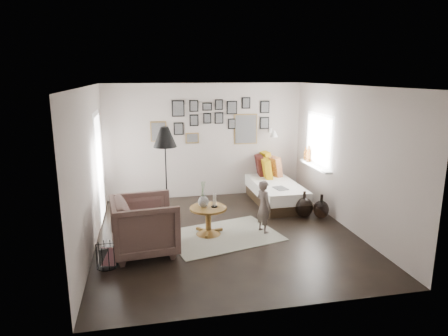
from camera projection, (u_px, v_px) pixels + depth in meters
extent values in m
plane|color=black|center=(227.00, 234.00, 7.13)|extent=(4.80, 4.80, 0.00)
plane|color=#A59990|center=(205.00, 141.00, 9.12)|extent=(4.50, 0.00, 4.50)
plane|color=#A59990|center=(271.00, 208.00, 4.54)|extent=(4.50, 0.00, 4.50)
plane|color=#A59990|center=(90.00, 169.00, 6.39)|extent=(0.00, 4.80, 4.80)
plane|color=#A59990|center=(348.00, 158.00, 7.27)|extent=(0.00, 4.80, 4.80)
plane|color=white|center=(227.00, 86.00, 6.53)|extent=(4.80, 4.80, 0.00)
plane|color=white|center=(99.00, 168.00, 7.59)|extent=(0.00, 2.14, 2.14)
plane|color=white|center=(99.00, 168.00, 7.59)|extent=(0.00, 1.88, 1.88)
plane|color=white|center=(99.00, 168.00, 7.59)|extent=(0.00, 1.93, 1.93)
plane|color=white|center=(319.00, 140.00, 8.38)|extent=(0.00, 1.30, 1.30)
plane|color=white|center=(319.00, 140.00, 8.38)|extent=(0.00, 1.14, 1.14)
cube|color=white|center=(315.00, 166.00, 8.50)|extent=(0.15, 1.32, 0.04)
cylinder|color=#8C4C14|center=(309.00, 156.00, 8.79)|extent=(0.10, 0.10, 0.28)
cylinder|color=#8C4C14|center=(306.00, 155.00, 8.96)|extent=(0.08, 0.08, 0.22)
cube|color=olive|center=(158.00, 131.00, 8.84)|extent=(0.35, 0.03, 0.45)
cube|color=black|center=(158.00, 132.00, 8.82)|extent=(0.30, 0.01, 0.40)
cube|color=black|center=(178.00, 108.00, 8.82)|extent=(0.28, 0.03, 0.36)
cube|color=black|center=(178.00, 109.00, 8.80)|extent=(0.23, 0.01, 0.31)
cube|color=black|center=(179.00, 129.00, 8.92)|extent=(0.22, 0.03, 0.28)
cube|color=black|center=(179.00, 129.00, 8.90)|extent=(0.17, 0.01, 0.23)
cube|color=black|center=(194.00, 106.00, 8.87)|extent=(0.20, 0.03, 0.26)
cube|color=black|center=(194.00, 106.00, 8.86)|extent=(0.15, 0.01, 0.21)
cube|color=black|center=(194.00, 120.00, 8.95)|extent=(0.20, 0.03, 0.26)
cube|color=black|center=(194.00, 120.00, 8.93)|extent=(0.15, 0.01, 0.21)
cube|color=black|center=(207.00, 107.00, 8.94)|extent=(0.22, 0.03, 0.18)
cube|color=black|center=(207.00, 107.00, 8.92)|extent=(0.17, 0.01, 0.13)
cube|color=black|center=(207.00, 118.00, 9.00)|extent=(0.18, 0.03, 0.24)
cube|color=black|center=(207.00, 118.00, 8.98)|extent=(0.13, 0.01, 0.19)
cube|color=black|center=(219.00, 105.00, 8.98)|extent=(0.18, 0.03, 0.24)
cube|color=black|center=(219.00, 105.00, 8.96)|extent=(0.13, 0.01, 0.19)
cube|color=black|center=(219.00, 118.00, 9.05)|extent=(0.20, 0.03, 0.26)
cube|color=black|center=(219.00, 118.00, 9.03)|extent=(0.15, 0.01, 0.21)
cube|color=black|center=(232.00, 108.00, 9.05)|extent=(0.24, 0.03, 0.30)
cube|color=black|center=(232.00, 108.00, 9.04)|extent=(0.19, 0.01, 0.25)
cube|color=black|center=(232.00, 124.00, 9.14)|extent=(0.18, 0.03, 0.24)
cube|color=black|center=(232.00, 124.00, 9.12)|extent=(0.13, 0.01, 0.19)
cube|color=olive|center=(246.00, 129.00, 9.23)|extent=(0.55, 0.03, 0.70)
cube|color=black|center=(246.00, 129.00, 9.22)|extent=(0.50, 0.01, 0.65)
cube|color=black|center=(246.00, 103.00, 9.10)|extent=(0.20, 0.03, 0.26)
cube|color=black|center=(246.00, 103.00, 9.08)|extent=(0.15, 0.01, 0.21)
cube|color=black|center=(265.00, 107.00, 9.21)|extent=(0.22, 0.03, 0.28)
cube|color=black|center=(265.00, 107.00, 9.19)|extent=(0.17, 0.01, 0.23)
cube|color=black|center=(264.00, 123.00, 9.29)|extent=(0.22, 0.03, 0.28)
cube|color=black|center=(265.00, 123.00, 9.27)|extent=(0.17, 0.01, 0.23)
cube|color=olive|center=(192.00, 138.00, 9.03)|extent=(0.30, 0.03, 0.24)
cube|color=black|center=(192.00, 138.00, 9.01)|extent=(0.25, 0.01, 0.19)
cube|color=white|center=(271.00, 131.00, 9.35)|extent=(0.06, 0.04, 0.10)
cylinder|color=white|center=(272.00, 130.00, 9.23)|extent=(0.02, 0.24, 0.02)
cone|color=white|center=(274.00, 134.00, 9.12)|extent=(0.18, 0.18, 0.14)
cube|color=white|center=(223.00, 236.00, 7.05)|extent=(2.17, 1.75, 0.01)
cone|color=brown|center=(208.00, 232.00, 7.11)|extent=(0.48, 0.48, 0.09)
cylinder|color=brown|center=(208.00, 221.00, 7.06)|extent=(0.10, 0.10, 0.37)
cylinder|color=brown|center=(208.00, 208.00, 7.01)|extent=(0.65, 0.65, 0.04)
ellipsoid|color=black|center=(203.00, 202.00, 6.98)|extent=(0.19, 0.19, 0.20)
cylinder|color=black|center=(203.00, 195.00, 6.95)|extent=(0.06, 0.06, 0.04)
cylinder|color=black|center=(214.00, 206.00, 7.02)|extent=(0.11, 0.11, 0.02)
cube|color=black|center=(274.00, 197.00, 8.90)|extent=(0.86, 2.00, 0.23)
cube|color=white|center=(274.00, 187.00, 8.84)|extent=(0.92, 2.06, 0.25)
cube|color=#A97A09|center=(264.00, 162.00, 9.54)|extent=(0.33, 0.62, 0.58)
cube|color=#331210|center=(260.00, 165.00, 9.42)|extent=(0.28, 0.54, 0.52)
cube|color=maroon|center=(273.00, 166.00, 9.31)|extent=(0.38, 0.55, 0.50)
cube|color=#A97A09|center=(266.00, 169.00, 9.13)|extent=(0.25, 0.49, 0.48)
cube|color=black|center=(280.00, 188.00, 8.28)|extent=(0.28, 0.35, 0.02)
imported|color=brown|center=(145.00, 226.00, 6.30)|extent=(1.10, 1.08, 0.91)
cube|color=white|center=(147.00, 223.00, 6.35)|extent=(0.44, 0.46, 0.19)
cylinder|color=black|center=(168.00, 222.00, 7.68)|extent=(0.29, 0.29, 0.03)
cylinder|color=black|center=(166.00, 181.00, 7.49)|extent=(0.02, 0.02, 1.65)
cone|color=black|center=(165.00, 137.00, 7.30)|extent=(0.43, 0.43, 0.37)
cube|color=black|center=(107.00, 256.00, 5.89)|extent=(0.22, 0.14, 0.28)
cube|color=white|center=(108.00, 257.00, 5.88)|extent=(0.21, 0.11, 0.28)
ellipsoid|color=black|center=(304.00, 207.00, 7.94)|extent=(0.35, 0.35, 0.41)
cylinder|color=black|center=(305.00, 195.00, 7.88)|extent=(0.06, 0.06, 0.13)
ellipsoid|color=black|center=(321.00, 209.00, 7.89)|extent=(0.31, 0.31, 0.36)
cylinder|color=black|center=(322.00, 198.00, 7.84)|extent=(0.06, 0.06, 0.13)
imported|color=brown|center=(264.00, 207.00, 7.12)|extent=(0.34, 0.41, 0.96)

